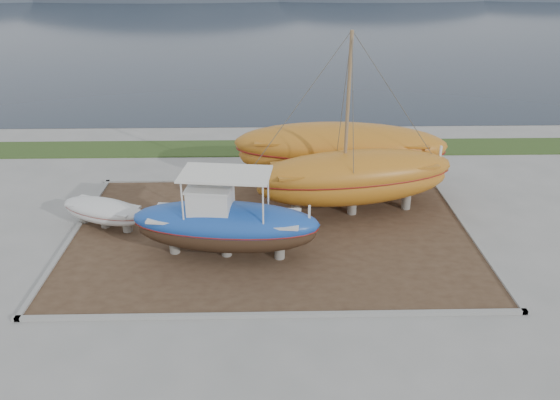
{
  "coord_description": "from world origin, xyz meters",
  "views": [
    {
      "loc": [
        -0.11,
        -18.0,
        12.21
      ],
      "look_at": [
        0.38,
        4.0,
        1.75
      ],
      "focal_mm": 35.0,
      "sensor_mm": 36.0,
      "label": 1
    }
  ],
  "objects_px": {
    "blue_caique": "(225,215)",
    "white_dinghy": "(104,214)",
    "orange_sailboat": "(357,128)",
    "orange_bare_hull": "(339,159)"
  },
  "relations": [
    {
      "from": "blue_caique",
      "to": "orange_sailboat",
      "type": "relative_size",
      "value": 0.8
    },
    {
      "from": "orange_bare_hull",
      "to": "blue_caique",
      "type": "bearing_deg",
      "value": -125.61
    },
    {
      "from": "blue_caique",
      "to": "orange_bare_hull",
      "type": "height_order",
      "value": "blue_caique"
    },
    {
      "from": "blue_caique",
      "to": "orange_bare_hull",
      "type": "xyz_separation_m",
      "value": [
        5.54,
        6.59,
        -0.08
      ]
    },
    {
      "from": "orange_sailboat",
      "to": "orange_bare_hull",
      "type": "height_order",
      "value": "orange_sailboat"
    },
    {
      "from": "blue_caique",
      "to": "white_dinghy",
      "type": "distance_m",
      "value": 6.6
    },
    {
      "from": "white_dinghy",
      "to": "orange_sailboat",
      "type": "xyz_separation_m",
      "value": [
        11.78,
        1.09,
        3.73
      ]
    },
    {
      "from": "orange_sailboat",
      "to": "orange_bare_hull",
      "type": "xyz_separation_m",
      "value": [
        -0.36,
        2.78,
        -2.57
      ]
    },
    {
      "from": "white_dinghy",
      "to": "orange_sailboat",
      "type": "relative_size",
      "value": 0.44
    },
    {
      "from": "white_dinghy",
      "to": "orange_sailboat",
      "type": "bearing_deg",
      "value": 28.51
    }
  ]
}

